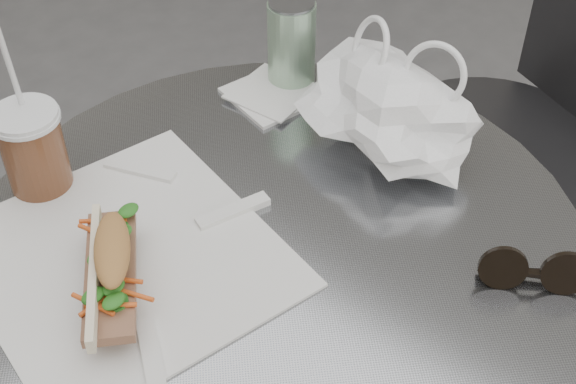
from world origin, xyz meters
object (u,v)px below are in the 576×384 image
Objects in this scene: sunglasses at (533,272)px; banh_mi at (112,269)px; chair_far at (500,192)px; drink_can at (291,43)px; iced_coffee at (33,148)px; cafe_table at (279,369)px.

banh_mi is at bearing -171.74° from sunglasses.
banh_mi is 1.92× the size of sunglasses.
drink_can is at bearing 85.57° from chair_far.
iced_coffee is (-0.32, -0.78, 0.45)m from chair_far.
sunglasses is at bearing 24.40° from cafe_table.
iced_coffee reaches higher than cafe_table.
cafe_table is at bearing -54.07° from drink_can.
drink_can is at bearing 125.93° from cafe_table.
chair_far is at bearing 87.97° from cafe_table.
chair_far is at bearing 61.47° from drink_can.
chair_far is (0.02, 0.67, -0.11)m from cafe_table.
iced_coffee is (-0.21, 0.06, 0.02)m from banh_mi.
chair_far is 0.96m from banh_mi.
sunglasses is 0.87× the size of drink_can.
banh_mi is at bearing -76.46° from drink_can.
sunglasses reaches higher than cafe_table.
drink_can is (-0.47, 0.14, 0.05)m from sunglasses.
banh_mi is 1.66× the size of drink_can.
cafe_table is at bearing 21.81° from iced_coffee.
iced_coffee reaches higher than banh_mi.
chair_far is 0.64m from drink_can.
chair_far is at bearing 67.72° from iced_coffee.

